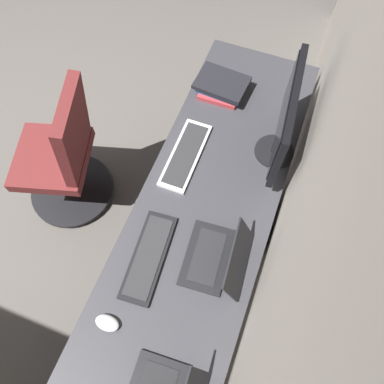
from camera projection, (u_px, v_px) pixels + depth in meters
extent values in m
cube|color=beige|center=(332.00, 147.00, 1.25)|extent=(4.77, 0.10, 2.60)
cube|color=#38383D|center=(202.00, 217.00, 1.77)|extent=(2.23, 0.65, 0.03)
cylinder|color=silver|center=(217.00, 92.00, 2.57)|extent=(0.05, 0.05, 0.70)
cylinder|color=silver|center=(292.00, 114.00, 2.49)|extent=(0.05, 0.05, 0.70)
cube|color=#38383D|center=(215.00, 217.00, 2.17)|extent=(0.40, 0.50, 0.69)
cube|color=silver|center=(175.00, 203.00, 2.21)|extent=(0.37, 0.01, 0.61)
cylinder|color=black|center=(274.00, 151.00, 1.91)|extent=(0.20, 0.20, 0.01)
cylinder|color=black|center=(276.00, 145.00, 1.86)|extent=(0.04, 0.04, 0.10)
cube|color=black|center=(287.00, 117.00, 1.65)|extent=(0.54, 0.08, 0.35)
cube|color=black|center=(283.00, 116.00, 1.66)|extent=(0.49, 0.05, 0.31)
cube|color=black|center=(207.00, 257.00, 1.67)|extent=(0.32, 0.22, 0.01)
cube|color=#262628|center=(207.00, 256.00, 1.66)|extent=(0.26, 0.14, 0.00)
cube|color=black|center=(239.00, 260.00, 1.57)|extent=(0.32, 0.11, 0.17)
cube|color=#4C1960|center=(239.00, 260.00, 1.57)|extent=(0.28, 0.09, 0.14)
cube|color=silver|center=(186.00, 155.00, 1.90)|extent=(0.42, 0.14, 0.02)
cube|color=#2D2D30|center=(185.00, 154.00, 1.89)|extent=(0.38, 0.11, 0.00)
cube|color=black|center=(149.00, 257.00, 1.66)|extent=(0.43, 0.17, 0.02)
cube|color=#2D2D30|center=(148.00, 256.00, 1.65)|extent=(0.39, 0.14, 0.00)
ellipsoid|color=silver|center=(107.00, 323.00, 1.53)|extent=(0.06, 0.10, 0.03)
cube|color=#B2383D|center=(221.00, 91.00, 2.07)|extent=(0.19, 0.22, 0.03)
cube|color=#38669E|center=(222.00, 86.00, 2.05)|extent=(0.18, 0.26, 0.03)
cube|color=black|center=(222.00, 83.00, 2.02)|extent=(0.22, 0.29, 0.02)
cube|color=maroon|center=(52.00, 158.00, 2.21)|extent=(0.54, 0.53, 0.07)
cube|color=maroon|center=(73.00, 133.00, 1.95)|extent=(0.42, 0.24, 0.50)
cylinder|color=black|center=(63.00, 176.00, 2.41)|extent=(0.05, 0.05, 0.37)
cylinder|color=black|center=(72.00, 190.00, 2.59)|extent=(0.56, 0.56, 0.03)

